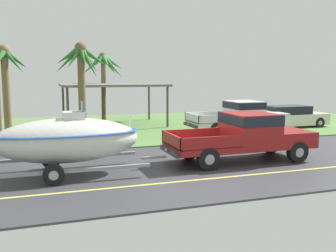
{
  "coord_description": "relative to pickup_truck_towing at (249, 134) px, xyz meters",
  "views": [
    {
      "loc": [
        -5.39,
        -12.64,
        3.32
      ],
      "look_at": [
        -0.64,
        1.4,
        1.31
      ],
      "focal_mm": 40.88,
      "sensor_mm": 36.0,
      "label": 1
    }
  ],
  "objects": [
    {
      "name": "ground",
      "position": [
        -2.23,
        8.23,
        -1.04
      ],
      "size": [
        36.0,
        22.0,
        0.11
      ],
      "color": "#38383D"
    },
    {
      "name": "pickup_truck_towing",
      "position": [
        0.0,
        0.0,
        0.0
      ],
      "size": [
        5.87,
        2.12,
        1.85
      ],
      "color": "maroon",
      "rests_on": "ground"
    },
    {
      "name": "boat_on_trailer",
      "position": [
        -6.81,
        -0.0,
        0.15
      ],
      "size": [
        6.09,
        2.41,
        2.44
      ],
      "color": "gray",
      "rests_on": "ground"
    },
    {
      "name": "parked_pickup_background",
      "position": [
        3.38,
        6.35,
        -0.01
      ],
      "size": [
        5.85,
        2.06,
        1.82
      ],
      "color": "silver",
      "rests_on": "ground"
    },
    {
      "name": "parked_sedan_near",
      "position": [
        7.21,
        7.32,
        -0.36
      ],
      "size": [
        4.72,
        1.81,
        1.38
      ],
      "color": "beige",
      "rests_on": "ground"
    },
    {
      "name": "carport_awning",
      "position": [
        -3.07,
        11.67,
        1.55
      ],
      "size": [
        6.5,
        4.69,
        2.71
      ],
      "color": "#4C4238",
      "rests_on": "ground"
    },
    {
      "name": "palm_tree_near_left",
      "position": [
        -3.28,
        13.86,
        2.73
      ],
      "size": [
        3.1,
        2.71,
        4.83
      ],
      "color": "brown",
      "rests_on": "ground"
    },
    {
      "name": "palm_tree_near_right",
      "position": [
        -5.29,
        9.04,
        2.71
      ],
      "size": [
        2.99,
        2.66,
        5.09
      ],
      "color": "brown",
      "rests_on": "ground"
    },
    {
      "name": "palm_tree_far_left",
      "position": [
        -9.36,
        10.0,
        2.57
      ],
      "size": [
        2.8,
        3.38,
        4.92
      ],
      "color": "brown",
      "rests_on": "ground"
    }
  ]
}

